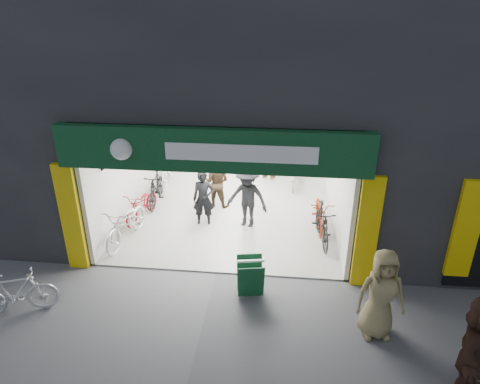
% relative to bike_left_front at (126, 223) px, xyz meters
% --- Properties ---
extents(ground, '(60.00, 60.00, 0.00)m').
position_rel_bike_left_front_xyz_m(ground, '(2.50, -1.19, -0.53)').
color(ground, '#56565B').
rests_on(ground, ground).
extents(building, '(17.00, 10.27, 8.00)m').
position_rel_bike_left_front_xyz_m(building, '(3.41, 3.80, 3.79)').
color(building, '#232326').
rests_on(building, ground).
extents(bike_left_front, '(0.98, 2.08, 1.05)m').
position_rel_bike_left_front_xyz_m(bike_left_front, '(0.00, 0.00, 0.00)').
color(bike_left_front, silver).
rests_on(bike_left_front, ground).
extents(bike_left_midfront, '(0.60, 1.77, 1.05)m').
position_rel_bike_left_front_xyz_m(bike_left_midfront, '(0.13, 2.24, -0.00)').
color(bike_left_midfront, black).
rests_on(bike_left_midfront, ground).
extents(bike_left_midback, '(0.91, 1.74, 0.87)m').
position_rel_bike_left_front_xyz_m(bike_left_midback, '(0.00, 1.24, -0.09)').
color(bike_left_midback, maroon).
rests_on(bike_left_midback, ground).
extents(bike_left_back, '(0.57, 1.83, 1.09)m').
position_rel_bike_left_front_xyz_m(bike_left_back, '(0.13, 3.70, 0.02)').
color(bike_left_back, silver).
rests_on(bike_left_back, ground).
extents(bike_right_front, '(0.66, 1.75, 1.03)m').
position_rel_bike_left_front_xyz_m(bike_right_front, '(5.00, 0.49, -0.01)').
color(bike_right_front, black).
rests_on(bike_right_front, ground).
extents(bike_right_mid, '(0.62, 1.73, 0.90)m').
position_rel_bike_left_front_xyz_m(bike_right_mid, '(5.00, 1.27, -0.07)').
color(bike_right_mid, maroon).
rests_on(bike_right_mid, ground).
extents(bike_right_back, '(0.60, 1.94, 1.16)m').
position_rel_bike_left_front_xyz_m(bike_right_back, '(4.30, 4.10, 0.05)').
color(bike_right_back, '#A5A4A9').
rests_on(bike_right_back, ground).
extents(parked_bike, '(1.66, 1.00, 0.96)m').
position_rel_bike_left_front_xyz_m(parked_bike, '(-1.25, -2.92, -0.04)').
color(parked_bike, silver).
rests_on(parked_bike, ground).
extents(customer_a, '(0.63, 0.45, 1.60)m').
position_rel_bike_left_front_xyz_m(customer_a, '(1.82, 1.07, 0.28)').
color(customer_a, black).
rests_on(customer_a, ground).
extents(customer_b, '(0.88, 0.74, 1.59)m').
position_rel_bike_left_front_xyz_m(customer_b, '(2.00, 2.25, 0.27)').
color(customer_b, '#372719').
rests_on(customer_b, ground).
extents(customer_c, '(1.29, 0.97, 1.78)m').
position_rel_bike_left_front_xyz_m(customer_c, '(3.02, 1.09, 0.37)').
color(customer_c, black).
rests_on(customer_c, ground).
extents(customer_d, '(1.21, 0.76, 1.91)m').
position_rel_bike_left_front_xyz_m(customer_d, '(3.46, 4.50, 0.43)').
color(customer_d, '#8D7052').
rests_on(customer_d, ground).
extents(pedestrian_near, '(0.94, 0.66, 1.81)m').
position_rel_bike_left_front_xyz_m(pedestrian_near, '(5.80, -2.76, 0.38)').
color(pedestrian_near, olive).
rests_on(pedestrian_near, ground).
extents(pedestrian_far, '(1.52, 1.67, 1.85)m').
position_rel_bike_left_front_xyz_m(pedestrian_far, '(7.02, -3.96, 0.40)').
color(pedestrian_far, '#39221A').
rests_on(pedestrian_far, ground).
extents(sandwich_board, '(0.63, 0.65, 0.84)m').
position_rel_bike_left_front_xyz_m(sandwich_board, '(3.35, -1.86, -0.06)').
color(sandwich_board, '#114424').
rests_on(sandwich_board, ground).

